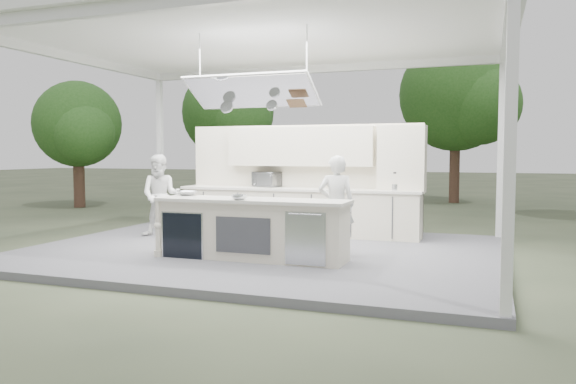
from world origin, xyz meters
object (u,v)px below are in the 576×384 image
at_px(demo_island, 251,229).
at_px(head_chef, 336,205).
at_px(sous_chef, 161,196).
at_px(back_counter, 298,211).

distance_m(demo_island, head_chef, 1.49).
bearing_deg(sous_chef, back_counter, 8.82).
distance_m(head_chef, sous_chef, 3.88).
xyz_separation_m(back_counter, sous_chef, (-2.48, -1.22, 0.34)).
height_order(back_counter, sous_chef, sous_chef).
relative_size(demo_island, sous_chef, 1.90).
bearing_deg(sous_chef, head_chef, -28.00).
height_order(demo_island, head_chef, head_chef).
distance_m(demo_island, sous_chef, 3.11).
bearing_deg(back_counter, demo_island, -86.37).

